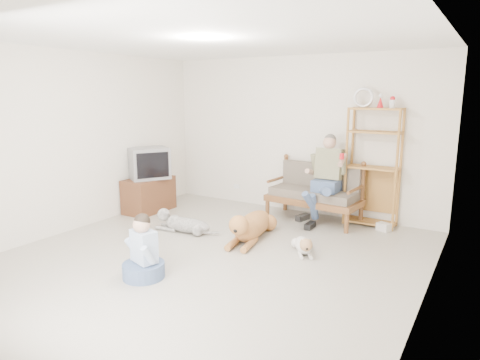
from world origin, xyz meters
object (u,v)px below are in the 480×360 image
Objects in this scene: etagere at (373,166)px; golden_retriever at (251,226)px; loveseat at (315,191)px; tv_stand at (149,195)px.

etagere reaches higher than golden_retriever.
loveseat is 1.48m from golden_retriever.
tv_stand is at bearing -161.25° from etagere.
tv_stand is 0.58× the size of golden_retriever.
etagere is 2.40× the size of tv_stand.
etagere is at bearing 40.24° from golden_retriever.
etagere is (0.86, 0.18, 0.47)m from loveseat.
tv_stand is at bearing -154.65° from loveseat.
loveseat is at bearing 20.99° from tv_stand.
etagere reaches higher than tv_stand.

